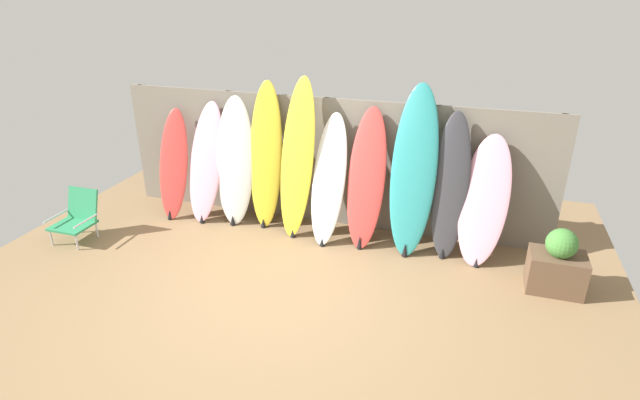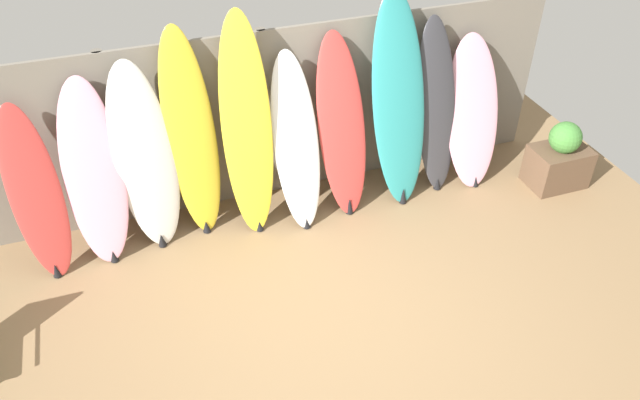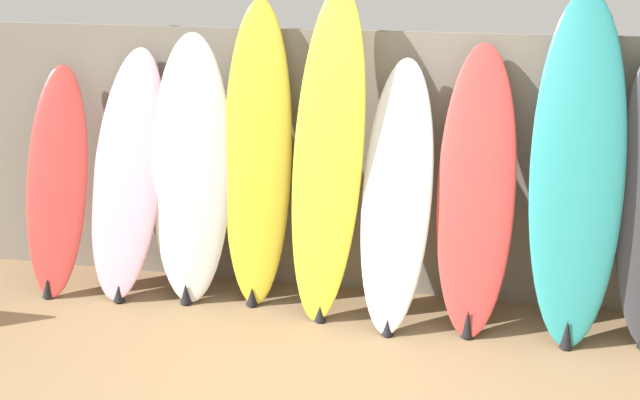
# 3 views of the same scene
# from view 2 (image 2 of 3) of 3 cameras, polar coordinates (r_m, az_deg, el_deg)

# --- Properties ---
(ground) EXTENTS (7.68, 7.68, 0.00)m
(ground) POSITION_cam_2_polar(r_m,az_deg,el_deg) (5.35, 1.32, -11.21)
(ground) COLOR #8E704C
(fence_back) EXTENTS (6.08, 0.11, 1.80)m
(fence_back) POSITION_cam_2_polar(r_m,az_deg,el_deg) (6.28, -4.95, 7.61)
(fence_back) COLOR gray
(fence_back) RESTS_ON ground
(surfboard_red_0) EXTENTS (0.50, 0.63, 1.54)m
(surfboard_red_0) POSITION_cam_2_polar(r_m,az_deg,el_deg) (5.95, -24.56, 0.40)
(surfboard_red_0) COLOR #D13D38
(surfboard_red_0) RESTS_ON ground
(surfboard_pink_1) EXTENTS (0.61, 0.67, 1.67)m
(surfboard_pink_1) POSITION_cam_2_polar(r_m,az_deg,el_deg) (5.90, -19.96, 2.23)
(surfboard_pink_1) COLOR pink
(surfboard_pink_1) RESTS_ON ground
(surfboard_white_2) EXTENTS (0.59, 0.53, 1.79)m
(surfboard_white_2) POSITION_cam_2_polar(r_m,az_deg,el_deg) (5.86, -15.72, 3.64)
(surfboard_white_2) COLOR white
(surfboard_white_2) RESTS_ON ground
(surfboard_yellow_3) EXTENTS (0.50, 0.50, 2.01)m
(surfboard_yellow_3) POSITION_cam_2_polar(r_m,az_deg,el_deg) (5.88, -11.70, 5.71)
(surfboard_yellow_3) COLOR yellow
(surfboard_yellow_3) RESTS_ON ground
(surfboard_yellow_4) EXTENTS (0.53, 0.60, 2.10)m
(surfboard_yellow_4) POSITION_cam_2_polar(r_m,az_deg,el_deg) (5.82, -6.69, 6.44)
(surfboard_yellow_4) COLOR yellow
(surfboard_yellow_4) RESTS_ON ground
(surfboard_white_5) EXTENTS (0.46, 0.70, 1.66)m
(surfboard_white_5) POSITION_cam_2_polar(r_m,az_deg,el_deg) (5.98, -2.20, 5.21)
(surfboard_white_5) COLOR white
(surfboard_white_5) RESTS_ON ground
(surfboard_red_6) EXTENTS (0.49, 0.66, 1.76)m
(surfboard_red_6) POSITION_cam_2_polar(r_m,az_deg,el_deg) (6.14, 2.01, 6.59)
(surfboard_red_6) COLOR #D13D38
(surfboard_red_6) RESTS_ON ground
(surfboard_teal_7) EXTENTS (0.57, 0.68, 2.10)m
(surfboard_teal_7) POSITION_cam_2_polar(r_m,az_deg,el_deg) (6.26, 7.21, 8.80)
(surfboard_teal_7) COLOR teal
(surfboard_teal_7) RESTS_ON ground
(surfboard_charcoal_8) EXTENTS (0.48, 0.57, 1.79)m
(surfboard_charcoal_8) POSITION_cam_2_polar(r_m,az_deg,el_deg) (6.56, 10.59, 8.32)
(surfboard_charcoal_8) COLOR #38383D
(surfboard_charcoal_8) RESTS_ON ground
(surfboard_pink_9) EXTENTS (0.65, 0.71, 1.54)m
(surfboard_pink_9) POSITION_cam_2_polar(r_m,az_deg,el_deg) (6.78, 13.76, 7.72)
(surfboard_pink_9) COLOR pink
(surfboard_pink_9) RESTS_ON ground
(planter_box) EXTENTS (0.60, 0.43, 0.75)m
(planter_box) POSITION_cam_2_polar(r_m,az_deg,el_deg) (7.14, 21.04, 3.49)
(planter_box) COLOR brown
(planter_box) RESTS_ON ground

